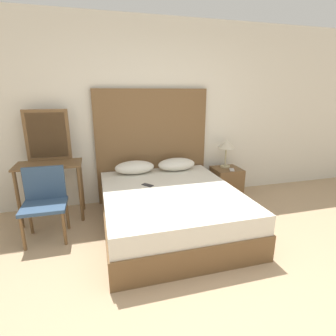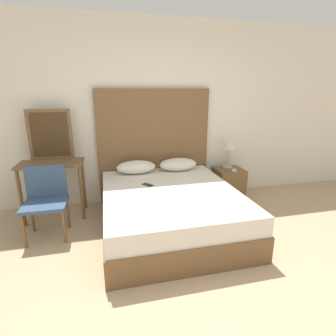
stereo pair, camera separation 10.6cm
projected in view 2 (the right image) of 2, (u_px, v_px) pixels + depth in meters
name	position (u px, v px, depth m)	size (l,w,h in m)	color
ground_plane	(211.00, 316.00, 2.03)	(16.00, 16.00, 0.00)	tan
wall_back	(152.00, 114.00, 3.99)	(10.00, 0.06, 2.70)	silver
bed	(170.00, 209.00, 3.30)	(1.64, 1.95, 0.51)	brown
headboard	(154.00, 146.00, 4.06)	(1.72, 0.05, 1.72)	brown
pillow_left	(136.00, 167.00, 3.84)	(0.57, 0.31, 0.19)	silver
pillow_right	(178.00, 164.00, 3.99)	(0.57, 0.31, 0.19)	silver
phone_on_bed	(148.00, 185.00, 3.38)	(0.15, 0.16, 0.01)	#232328
nightstand	(228.00, 183.00, 4.25)	(0.43, 0.42, 0.49)	brown
table_lamp	(229.00, 146.00, 4.16)	(0.27, 0.27, 0.45)	tan
phone_on_nightstand	(234.00, 170.00, 4.09)	(0.12, 0.17, 0.01)	#B7B7BC
vanity_desk	(52.00, 174.00, 3.50)	(0.82, 0.44, 0.78)	brown
vanity_mirror	(50.00, 135.00, 3.54)	(0.56, 0.03, 0.68)	brown
chair	(46.00, 197.00, 3.09)	(0.48, 0.43, 0.83)	#334C6B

